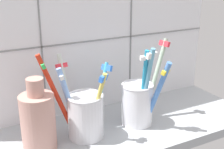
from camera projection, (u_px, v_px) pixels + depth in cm
name	position (u px, v px, depth cm)	size (l,w,h in cm)	color
counter_slab	(112.00, 133.00, 64.73)	(64.00, 22.00, 2.00)	#9EA3A8
tile_wall_back	(87.00, 22.00, 67.52)	(64.00, 2.20, 45.00)	white
toothbrush_cup_left	(84.00, 112.00, 60.32)	(14.99, 12.27, 17.43)	silver
toothbrush_cup_right	(139.00, 100.00, 65.30)	(11.91, 10.27, 17.52)	white
ceramic_vase	(39.00, 121.00, 55.46)	(6.29, 6.29, 13.83)	tan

